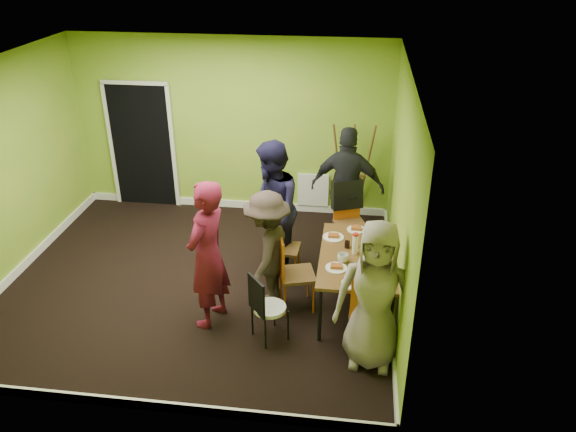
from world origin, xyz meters
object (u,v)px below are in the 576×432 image
object	(u,v)px
chair_front_end	(369,306)
chair_bentwood	(265,305)
easel	(352,174)
orange_bottle	(356,243)
chair_left_near	(290,268)
person_left_near	(267,252)
dining_table	(358,259)
chair_back_end	(348,202)
blue_bottle	(383,266)
person_standing	(207,255)
person_front_end	(375,296)
chair_left_far	(280,242)
thermos	(355,245)
person_left_far	(271,210)
person_back_end	(347,188)

from	to	relation	value
chair_front_end	chair_bentwood	distance (m)	1.14
easel	orange_bottle	world-z (taller)	easel
chair_left_near	person_left_near	size ratio (longest dim) A/B	0.65
dining_table	orange_bottle	world-z (taller)	orange_bottle
dining_table	easel	bearing A→B (deg)	93.40
chair_back_end	chair_front_end	bearing A→B (deg)	76.53
chair_back_end	easel	size ratio (longest dim) A/B	0.65
blue_bottle	person_standing	bearing A→B (deg)	-176.64
chair_front_end	person_left_near	world-z (taller)	person_left_near
chair_back_end	orange_bottle	bearing A→B (deg)	74.88
dining_table	person_front_end	size ratio (longest dim) A/B	0.89
chair_left_far	easel	xyz separation A→B (m)	(0.88, 1.72, 0.30)
thermos	person_left_far	bearing A→B (deg)	147.98
chair_front_end	orange_bottle	size ratio (longest dim) A/B	11.63
chair_front_end	chair_back_end	bearing A→B (deg)	100.57
chair_left_far	person_left_far	size ratio (longest dim) A/B	0.49
thermos	orange_bottle	size ratio (longest dim) A/B	2.80
person_front_end	chair_back_end	bearing A→B (deg)	103.75
person_left_near	chair_back_end	bearing A→B (deg)	157.58
chair_left_far	person_left_far	bearing A→B (deg)	-132.22
thermos	chair_front_end	bearing A→B (deg)	-76.79
blue_bottle	dining_table	bearing A→B (deg)	127.02
chair_bentwood	person_front_end	bearing A→B (deg)	40.36
blue_bottle	chair_bentwood	bearing A→B (deg)	-163.39
chair_left_far	blue_bottle	xyz separation A→B (m)	(1.29, -0.96, 0.34)
chair_front_end	chair_bentwood	world-z (taller)	chair_front_end
person_front_end	chair_left_far	bearing A→B (deg)	133.32
dining_table	chair_front_end	size ratio (longest dim) A/B	1.49
chair_front_end	person_left_far	xyz separation A→B (m)	(-1.28, 1.46, 0.35)
thermos	orange_bottle	distance (m)	0.19
chair_bentwood	person_standing	xyz separation A→B (m)	(-0.70, 0.26, 0.43)
person_left_far	chair_bentwood	bearing A→B (deg)	-5.80
chair_left_far	person_front_end	distance (m)	1.98
orange_bottle	easel	bearing A→B (deg)	92.88
chair_left_near	person_front_end	size ratio (longest dim) A/B	0.59
person_left_near	chair_left_near	bearing A→B (deg)	96.75
easel	person_back_end	size ratio (longest dim) A/B	0.91
chair_back_end	chair_left_far	bearing A→B (deg)	22.25
person_back_end	easel	bearing A→B (deg)	-88.15
chair_left_far	chair_back_end	distance (m)	1.21
chair_left_near	thermos	bearing A→B (deg)	83.12
thermos	orange_bottle	bearing A→B (deg)	86.26
chair_left_far	person_left_far	world-z (taller)	person_left_far
thermos	person_left_near	world-z (taller)	person_left_near
chair_back_end	person_standing	distance (m)	2.43
person_left_far	person_back_end	size ratio (longest dim) A/B	1.03
orange_bottle	chair_bentwood	bearing A→B (deg)	-135.88
person_left_near	easel	bearing A→B (deg)	167.39
dining_table	person_left_near	bearing A→B (deg)	-175.25
chair_left_near	chair_left_far	bearing A→B (deg)	-178.04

